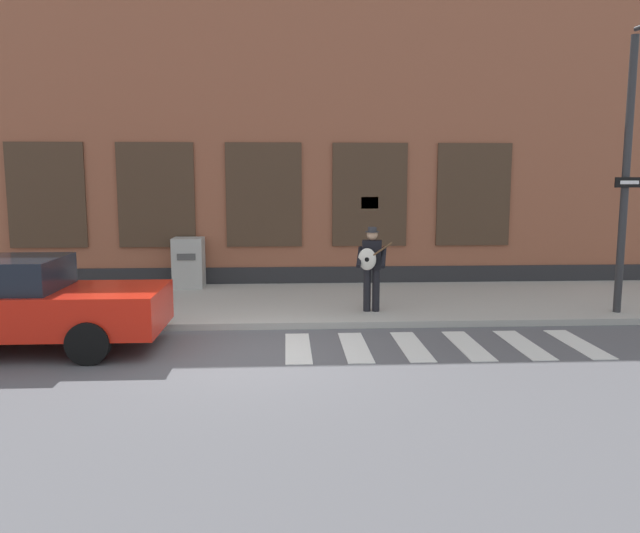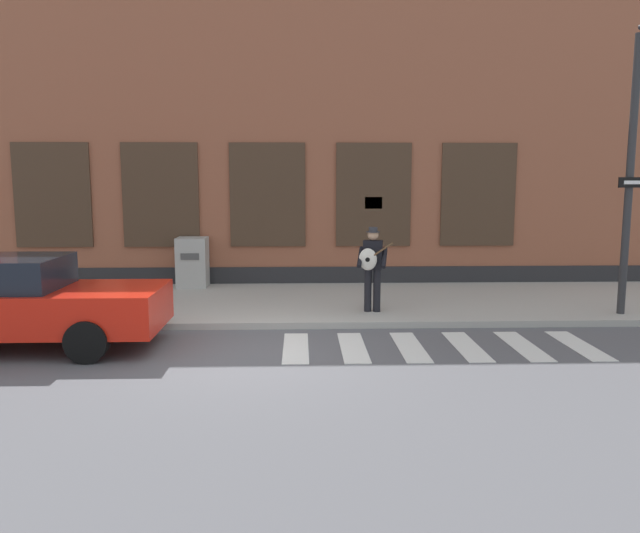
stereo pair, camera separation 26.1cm
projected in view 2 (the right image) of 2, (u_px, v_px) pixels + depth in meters
The scene contains 7 objects.
ground_plane at pixel (251, 352), 10.12m from camera, with size 160.00×160.00×0.00m, color #56565B.
sidewalk at pixel (264, 303), 13.86m from camera, with size 28.00×4.49×0.13m.
building_backdrop at pixel (270, 120), 17.45m from camera, with size 28.00×4.06×8.86m.
crosswalk at pixel (438, 346), 10.45m from camera, with size 5.20×1.90×0.01m.
red_car at pixel (18, 303), 10.28m from camera, with size 4.60×1.99×1.53m.
busker at pixel (372, 264), 12.49m from camera, with size 0.72×0.62×1.71m.
utility_box at pixel (193, 262), 15.48m from camera, with size 0.74×0.72×1.23m.
Camera 2 is at (0.81, -9.86, 2.79)m, focal length 35.00 mm.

